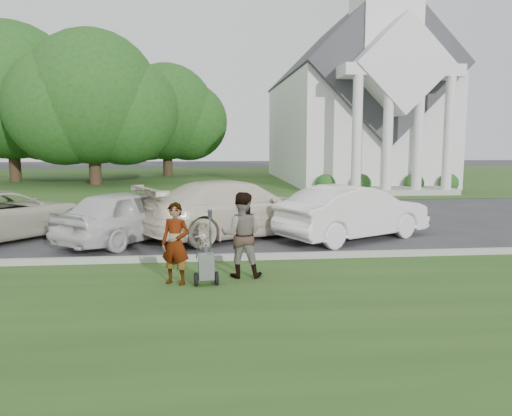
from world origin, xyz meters
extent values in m
plane|color=#333335|center=(0.00, 0.00, 0.00)|extent=(120.00, 120.00, 0.00)
cube|color=#264919|center=(0.00, -3.00, 0.01)|extent=(80.00, 7.00, 0.01)
cube|color=#264919|center=(0.00, 27.00, 0.01)|extent=(80.00, 30.00, 0.01)
cube|color=#9E9E93|center=(0.00, 0.55, 0.07)|extent=(80.00, 0.18, 0.15)
cube|color=white|center=(9.00, 24.00, 3.50)|extent=(9.00, 16.00, 7.00)
cube|color=#38383D|center=(9.00, 24.00, 7.00)|extent=(9.19, 17.00, 9.19)
cube|color=#9E9E93|center=(9.00, 14.80, 0.15)|extent=(6.20, 2.60, 0.30)
cylinder|color=white|center=(6.60, 13.80, 3.00)|extent=(0.50, 0.50, 6.00)
cylinder|color=white|center=(8.20, 13.80, 3.00)|extent=(0.50, 0.50, 6.00)
cylinder|color=white|center=(9.80, 13.80, 3.00)|extent=(0.50, 0.50, 6.00)
cylinder|color=white|center=(11.40, 13.80, 3.00)|extent=(0.50, 0.50, 6.00)
cube|color=white|center=(9.00, 14.60, 6.30)|extent=(6.20, 2.00, 0.60)
cube|color=white|center=(9.00, 14.60, 6.60)|extent=(5.09, 2.20, 5.09)
sphere|color=#1E4C19|center=(5.50, 15.70, 0.45)|extent=(1.10, 1.10, 1.10)
sphere|color=#1E4C19|center=(7.50, 15.70, 0.45)|extent=(1.10, 1.10, 1.10)
sphere|color=#1E4C19|center=(10.50, 15.70, 0.45)|extent=(1.10, 1.10, 1.10)
sphere|color=#1E4C19|center=(12.50, 15.70, 0.45)|extent=(1.10, 1.10, 1.10)
cylinder|color=#332316|center=(-8.00, 22.00, 1.60)|extent=(0.76, 0.76, 3.20)
sphere|color=#224A16|center=(-8.00, 22.00, 5.51)|extent=(8.40, 8.40, 8.40)
sphere|color=#224A16|center=(-6.11, 22.30, 4.67)|extent=(6.89, 6.89, 6.89)
sphere|color=#224A16|center=(-9.68, 21.70, 4.88)|extent=(7.22, 7.22, 7.22)
cylinder|color=#332316|center=(-14.00, 25.00, 1.80)|extent=(0.76, 0.76, 3.60)
sphere|color=#224A16|center=(-14.00, 25.00, 6.13)|extent=(9.20, 9.20, 9.20)
sphere|color=#224A16|center=(-11.93, 25.30, 5.21)|extent=(7.54, 7.54, 7.54)
cylinder|color=#332316|center=(-4.00, 30.00, 1.50)|extent=(0.76, 0.76, 3.00)
sphere|color=#224A16|center=(-4.00, 30.00, 5.09)|extent=(7.60, 7.60, 7.60)
sphere|color=#224A16|center=(-2.29, 30.30, 4.33)|extent=(6.23, 6.23, 6.23)
sphere|color=#224A16|center=(-5.52, 29.70, 4.52)|extent=(6.54, 6.54, 6.54)
cylinder|color=black|center=(-1.18, -1.46, 0.13)|extent=(0.09, 0.27, 0.27)
cylinder|color=black|center=(-0.79, -1.42, 0.13)|extent=(0.09, 0.27, 0.27)
cylinder|color=#2D2D33|center=(-0.99, -1.44, 0.13)|extent=(0.45, 0.08, 0.03)
cube|color=gray|center=(-0.99, -1.44, 0.38)|extent=(0.32, 0.27, 0.49)
cone|color=gray|center=(-0.99, -1.44, 0.70)|extent=(0.17, 0.17, 0.14)
cylinder|color=#2D2D33|center=(-0.99, -1.44, 0.78)|extent=(0.04, 0.04, 0.05)
cylinder|color=gray|center=(-1.15, -1.02, 0.60)|extent=(0.09, 0.66, 0.47)
cylinder|color=gray|center=(-0.91, -1.00, 0.60)|extent=(0.09, 0.66, 0.47)
cylinder|color=gray|center=(-1.06, -0.69, 0.83)|extent=(0.29, 0.05, 0.02)
imported|color=#999999|center=(-1.57, -1.29, 0.79)|extent=(0.68, 0.57, 1.59)
imported|color=#999999|center=(-0.27, -0.89, 0.87)|extent=(0.91, 0.75, 1.73)
cylinder|color=gray|center=(-0.89, 0.07, 0.56)|extent=(0.04, 0.04, 1.11)
cube|color=#2D2D33|center=(-0.89, 0.07, 1.19)|extent=(0.09, 0.06, 0.17)
cylinder|color=gray|center=(-0.89, 0.07, 1.27)|extent=(0.08, 0.08, 0.03)
imported|color=beige|center=(-6.66, 3.73, 0.71)|extent=(5.02, 5.44, 1.41)
imported|color=silver|center=(-3.08, 3.08, 0.74)|extent=(4.02, 4.49, 1.47)
imported|color=#F4E9CF|center=(-0.08, 3.53, 0.82)|extent=(6.09, 4.53, 1.64)
imported|color=white|center=(3.19, 2.81, 0.77)|extent=(4.86, 3.62, 1.53)
camera|label=1|loc=(-0.97, -10.79, 2.76)|focal=35.00mm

